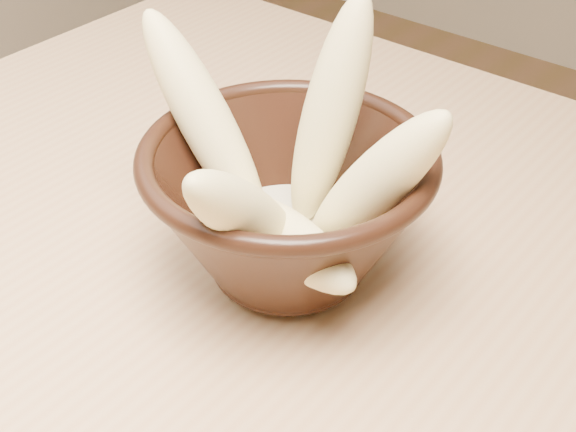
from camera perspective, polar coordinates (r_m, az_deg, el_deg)
name	(u,v)px	position (r m, az deg, el deg)	size (l,w,h in m)	color
bowl	(288,205)	(0.54, 0.00, 0.79)	(0.20, 0.20, 0.11)	black
milk_puddle	(288,236)	(0.56, 0.00, -1.43)	(0.11, 0.11, 0.02)	beige
banana_upright	(330,114)	(0.53, 3.02, 7.27)	(0.04, 0.04, 0.16)	#E6DB88
banana_left	(205,120)	(0.55, -5.91, 6.80)	(0.04, 0.04, 0.17)	#E6DB88
banana_right	(375,184)	(0.50, 6.20, 2.27)	(0.04, 0.04, 0.14)	#E6DB88
banana_across	(289,240)	(0.51, 0.04, -1.74)	(0.04, 0.04, 0.13)	#E6DB88
banana_front	(245,215)	(0.48, -3.08, 0.06)	(0.04, 0.04, 0.15)	#E6DB88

